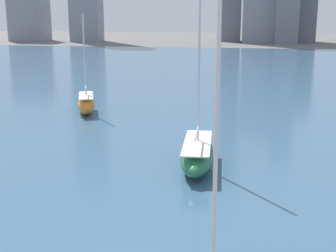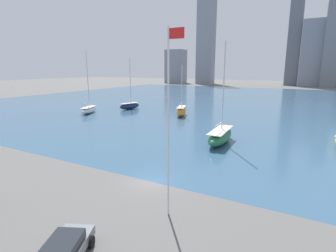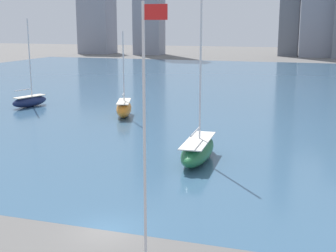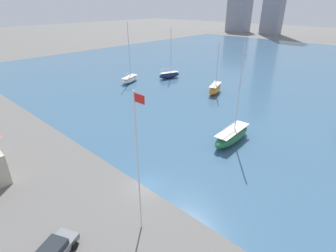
% 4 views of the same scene
% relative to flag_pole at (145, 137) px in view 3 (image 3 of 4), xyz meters
% --- Properties ---
extents(ground_plane, '(500.00, 500.00, 0.00)m').
position_rel_flag_pole_xyz_m(ground_plane, '(-4.34, 4.38, -7.38)').
color(ground_plane, '#605E5B').
extents(harbor_water, '(180.00, 140.00, 0.00)m').
position_rel_flag_pole_xyz_m(harbor_water, '(-4.34, 74.38, -7.38)').
color(harbor_water, '#385B7A').
rests_on(harbor_water, ground_plane).
extents(flag_pole, '(1.24, 0.14, 13.76)m').
position_rel_flag_pole_xyz_m(flag_pole, '(0.00, 0.00, 0.00)').
color(flag_pole, silver).
rests_on(flag_pole, ground_plane).
extents(sailboat_green, '(2.96, 9.21, 14.86)m').
position_rel_flag_pole_xyz_m(sailboat_green, '(-2.57, 20.94, -6.25)').
color(sailboat_green, '#236B3D').
rests_on(sailboat_green, harbor_water).
extents(sailboat_navy, '(3.64, 6.73, 13.58)m').
position_rel_flag_pole_xyz_m(sailboat_navy, '(-35.05, 41.99, -6.38)').
color(sailboat_navy, '#19234C').
rests_on(sailboat_navy, harbor_water).
extents(sailboat_orange, '(4.14, 7.19, 11.81)m').
position_rel_flag_pole_xyz_m(sailboat_orange, '(-17.85, 39.21, -6.20)').
color(sailboat_orange, orange).
rests_on(sailboat_orange, harbor_water).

